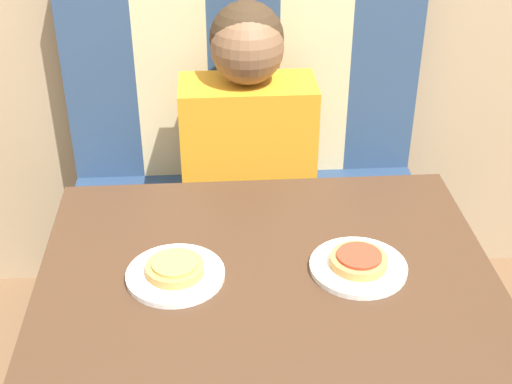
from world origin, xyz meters
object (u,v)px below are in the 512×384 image
plate_right (359,268)px  person (248,112)px  pizza_right (359,261)px  pizza_left (175,269)px  plate_left (175,276)px

plate_right → person: bearing=105.1°
person → pizza_right: size_ratio=5.27×
plate_right → pizza_right: (0.00, -0.00, 0.02)m
plate_right → pizza_left: bearing=-180.0°
person → pizza_right: person is taller
person → plate_left: size_ratio=3.10×
person → pizza_left: size_ratio=5.27×
plate_left → plate_right: (0.36, 0.00, 0.00)m
pizza_left → pizza_right: 0.36m
person → pizza_left: 0.70m
plate_left → pizza_right: pizza_right is taller
person → plate_left: 0.70m
plate_left → pizza_left: pizza_left is taller
pizza_right → pizza_left: bearing=180.0°
pizza_left → pizza_right: same height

